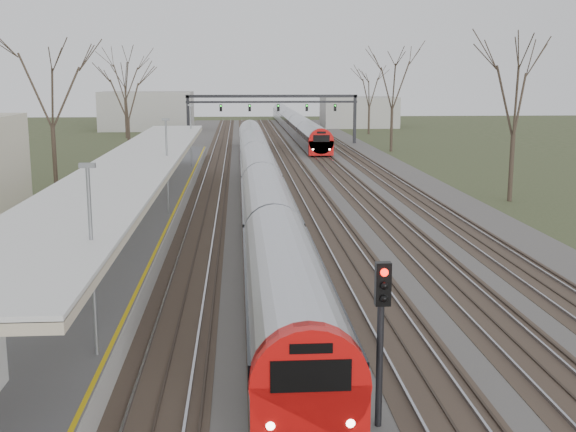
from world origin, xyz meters
name	(u,v)px	position (x,y,z in m)	size (l,w,h in m)	color
track_bed	(290,177)	(0.26, 55.00, 0.06)	(24.00, 160.00, 0.22)	#474442
platform	(151,211)	(-9.05, 37.50, 0.50)	(3.50, 69.00, 1.00)	#9E9B93
canopy	(138,161)	(-9.05, 32.99, 3.93)	(4.10, 50.00, 3.11)	slate
signal_gantry	(272,104)	(0.29, 84.99, 4.91)	(21.00, 0.59, 6.08)	black
tree_west_far	(50,79)	(-17.00, 48.00, 8.02)	(5.50, 5.50, 11.33)	#2D231C
tree_east_far	(516,91)	(14.00, 42.00, 7.29)	(5.00, 5.00, 10.30)	#2D231C
train_near	(259,172)	(-2.50, 47.32, 1.48)	(2.62, 75.21, 3.05)	#A8ABB2
train_far	(293,122)	(4.50, 106.28, 1.48)	(2.62, 75.21, 3.05)	#A8ABB2
signal_post	(381,320)	(-0.75, 11.35, 2.72)	(0.35, 0.45, 4.10)	black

